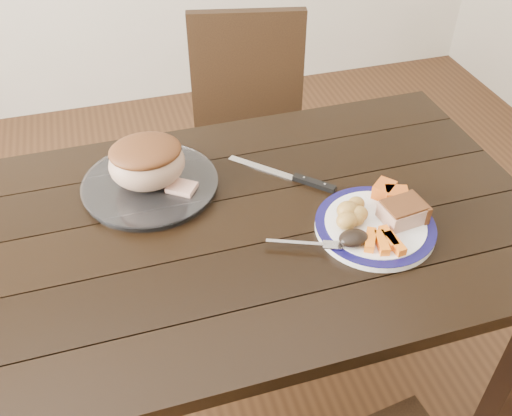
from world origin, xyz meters
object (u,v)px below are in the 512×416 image
object	(u,v)px
roast_joint	(147,164)
carving_knife	(301,179)
dining_table	(224,251)
dinner_plate	(375,227)
pork_slice	(402,213)
fork	(310,244)
serving_platter	(150,186)
chair_far	(249,128)

from	to	relation	value
roast_joint	carving_knife	xyz separation A→B (m)	(0.39, -0.08, -0.07)
dining_table	dinner_plate	world-z (taller)	dinner_plate
pork_slice	roast_joint	distance (m)	0.65
fork	dining_table	bearing A→B (deg)	162.33
dining_table	serving_platter	bearing A→B (deg)	127.68
chair_far	roast_joint	bearing A→B (deg)	64.21
dinner_plate	serving_platter	xyz separation A→B (m)	(-0.50, 0.31, 0.00)
dinner_plate	fork	xyz separation A→B (m)	(-0.18, -0.02, 0.01)
dining_table	roast_joint	size ratio (longest dim) A/B	8.22
carving_knife	pork_slice	bearing A→B (deg)	-8.64
dinner_plate	pork_slice	world-z (taller)	pork_slice
pork_slice	fork	bearing A→B (deg)	-175.74
dining_table	dinner_plate	distance (m)	0.38
serving_platter	roast_joint	world-z (taller)	roast_joint
fork	carving_knife	size ratio (longest dim) A/B	0.71
pork_slice	dinner_plate	bearing A→B (deg)	175.24
pork_slice	carving_knife	world-z (taller)	pork_slice
chair_far	roast_joint	distance (m)	0.75
pork_slice	roast_joint	xyz separation A→B (m)	(-0.56, 0.32, 0.04)
dining_table	roast_joint	world-z (taller)	roast_joint
serving_platter	dinner_plate	bearing A→B (deg)	-32.04
pork_slice	roast_joint	size ratio (longest dim) A/B	0.50
dining_table	carving_knife	xyz separation A→B (m)	(0.24, 0.11, 0.10)
dinner_plate	roast_joint	xyz separation A→B (m)	(-0.50, 0.31, 0.07)
roast_joint	fork	bearing A→B (deg)	-46.17
serving_platter	roast_joint	size ratio (longest dim) A/B	1.78
pork_slice	dining_table	bearing A→B (deg)	163.14
dinner_plate	roast_joint	world-z (taller)	roast_joint
serving_platter	fork	world-z (taller)	fork
carving_knife	serving_platter	bearing A→B (deg)	-146.90
chair_far	dinner_plate	distance (m)	0.89
pork_slice	roast_joint	bearing A→B (deg)	150.59
dining_table	roast_joint	xyz separation A→B (m)	(-0.15, 0.19, 0.17)
dining_table	fork	bearing A→B (deg)	-39.58
carving_knife	fork	bearing A→B (deg)	-60.08
dinner_plate	carving_knife	distance (m)	0.25
chair_far	serving_platter	xyz separation A→B (m)	(-0.42, -0.54, 0.23)
chair_far	pork_slice	xyz separation A→B (m)	(0.14, -0.86, 0.27)
dinner_plate	carving_knife	size ratio (longest dim) A/B	1.21
carving_knife	chair_far	bearing A→B (deg)	132.03
dinner_plate	dining_table	bearing A→B (deg)	161.04
chair_far	dinner_plate	size ratio (longest dim) A/B	3.19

